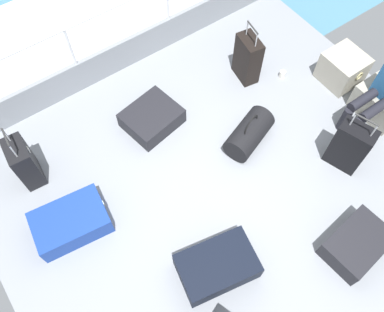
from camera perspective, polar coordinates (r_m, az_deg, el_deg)
The scene contains 16 objects.
ground_plane at distance 4.79m, azimuth 4.53°, elevation -3.28°, with size 4.40×5.20×0.06m, color gray.
gunwale_port at distance 5.67m, azimuth -9.20°, elevation 14.19°, with size 0.06×5.20×0.45m, color gray.
railing_port at distance 5.29m, azimuth -10.09°, elevation 18.36°, with size 0.04×4.20×1.02m.
sea_wake at distance 7.04m, azimuth -14.73°, elevation 17.55°, with size 12.00×12.00×0.01m.
cargo_crate_0 at distance 5.78m, azimuth 20.47°, elevation 11.51°, with size 0.53×0.48×0.42m.
cargo_crate_1 at distance 5.62m, azimuth 25.09°, elevation 6.80°, with size 0.65×0.45×0.37m.
passenger_seated at distance 5.24m, azimuth 25.37°, elevation 8.34°, with size 0.34×0.66×1.07m.
suitcase_0 at distance 4.90m, azimuth 21.32°, elevation 1.27°, with size 0.45×0.34×0.87m.
suitcase_1 at distance 4.65m, azimuth 22.19°, elevation -11.45°, with size 0.54×0.72×0.26m.
suitcase_2 at distance 4.57m, azimuth -16.68°, elevation -8.96°, with size 0.61×0.83×0.28m.
suitcase_3 at distance 4.25m, azimuth 3.56°, elevation -15.24°, with size 0.65×0.86×0.28m.
suitcase_5 at distance 5.07m, azimuth -5.68°, elevation 5.35°, with size 0.66×0.74×0.23m.
suitcase_6 at distance 5.43m, azimuth 7.83°, elevation 13.44°, with size 0.40×0.27×0.86m.
suitcase_7 at distance 4.86m, azimuth -22.54°, elevation -0.88°, with size 0.39×0.25×0.85m.
duffel_bag at distance 4.90m, azimuth 8.04°, elevation 3.14°, with size 0.53×0.72×0.49m.
paper_cup at distance 5.71m, azimuth 12.62°, elevation 11.21°, with size 0.08×0.08×0.10m, color white.
Camera 1 is at (1.51, -1.54, 4.25)m, focal length 37.83 mm.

